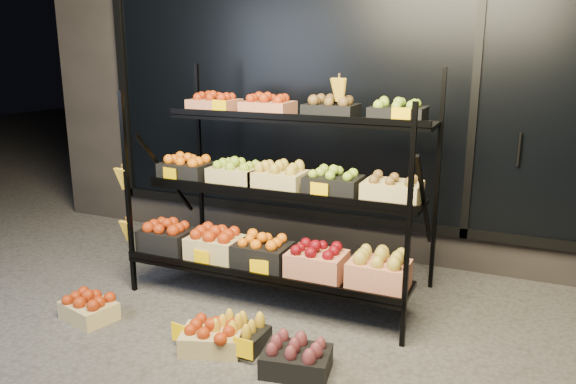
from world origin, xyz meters
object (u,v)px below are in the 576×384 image
at_px(display_rack, 278,191).
at_px(floor_crate_midright, 212,336).
at_px(floor_crate_midleft, 238,333).
at_px(floor_crate_left, 89,307).

bearing_deg(display_rack, floor_crate_midright, -90.77).
bearing_deg(floor_crate_midleft, floor_crate_midright, -139.84).
bearing_deg(floor_crate_left, display_rack, 57.69).
bearing_deg(floor_crate_midleft, floor_crate_left, -172.90).
bearing_deg(display_rack, floor_crate_left, -136.86).
distance_m(floor_crate_left, floor_crate_midleft, 1.11).
relative_size(display_rack, floor_crate_midright, 5.13).
distance_m(display_rack, floor_crate_left, 1.52).
bearing_deg(floor_crate_midright, floor_crate_left, 161.28).
relative_size(floor_crate_left, floor_crate_midleft, 1.16).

